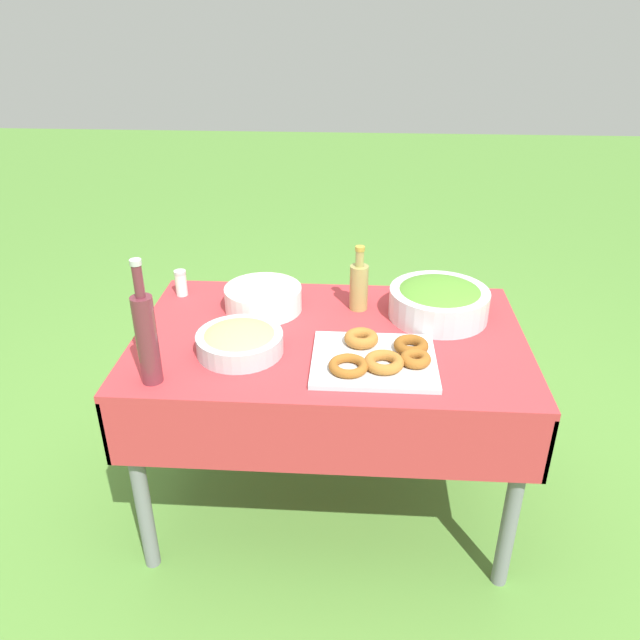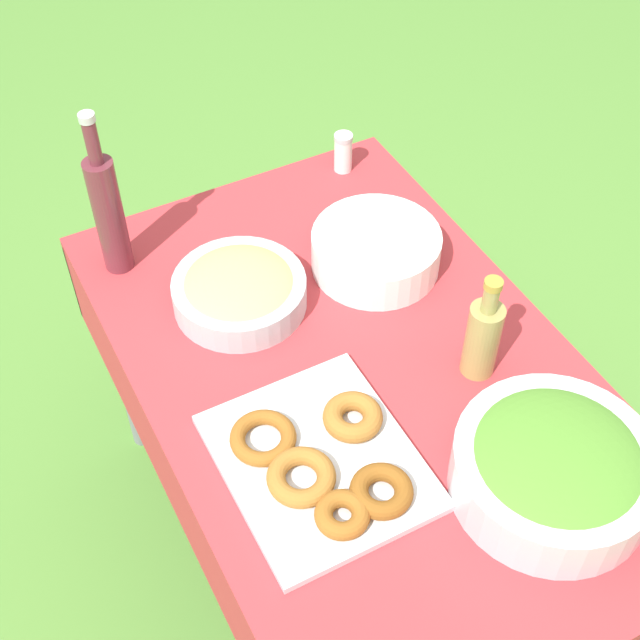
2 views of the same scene
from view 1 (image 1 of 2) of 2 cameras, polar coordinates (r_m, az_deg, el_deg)
The scene contains 9 objects.
ground_plane at distance 2.47m, azimuth 0.77°, elevation -16.02°, with size 14.00×14.00×0.00m, color #568C38.
picnic_table at distance 2.09m, azimuth 0.87°, elevation -3.80°, with size 1.27×0.79×0.72m.
salad_bowl at distance 2.16m, azimuth 10.82°, elevation 1.81°, with size 0.34×0.34×0.12m.
pasta_bowl at distance 1.94m, azimuth -7.35°, elevation -1.88°, with size 0.27×0.27×0.08m.
donut_platter at distance 1.89m, azimuth 5.30°, elevation -3.40°, with size 0.37×0.32×0.05m.
plate_stack at distance 2.19m, azimuth -5.21°, elevation 1.97°, with size 0.27×0.27×0.08m.
olive_oil_bottle at distance 2.17m, azimuth 3.58°, elevation 3.23°, with size 0.06×0.06×0.23m.
wine_bottle at distance 1.79m, azimuth -15.59°, elevation -1.39°, with size 0.06×0.06×0.38m.
salt_shaker at distance 2.34m, azimuth -12.59°, elevation 3.34°, with size 0.04×0.04×0.10m.
Camera 1 is at (0.08, -1.78, 1.71)m, focal length 35.00 mm.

